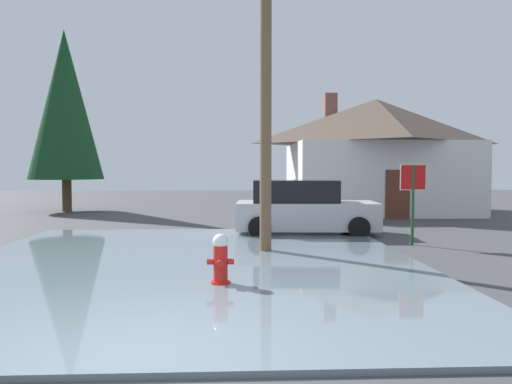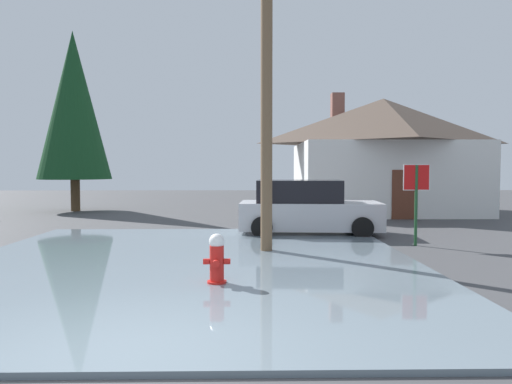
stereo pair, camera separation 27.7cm
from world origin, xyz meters
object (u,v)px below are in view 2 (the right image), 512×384
Objects in this scene: stop_sign_far at (416,188)px; parked_car at (307,209)px; utility_pole at (267,78)px; pine_tree_tall_left at (74,106)px; house at (383,153)px; fire_hydrant at (217,261)px.

stop_sign_far is 0.49× the size of parked_car.
pine_tree_tall_left is (-8.75, 11.69, 0.87)m from utility_pole.
house is 1.91× the size of parked_car.
house is at bearing 64.06° from fire_hydrant.
fire_hydrant is 17.48m from pine_tree_tall_left.
stop_sign_far is at bearing -100.86° from house.
utility_pole is at bearing 73.21° from fire_hydrant.
fire_hydrant is at bearing -115.94° from house.
fire_hydrant is 0.11× the size of pine_tree_tall_left.
pine_tree_tall_left reaches higher than house.
fire_hydrant is 7.05m from parked_car.
pine_tree_tall_left is (-12.77, 10.59, 3.52)m from stop_sign_far.
house reaches higher than parked_car.
house is (6.88, 14.14, 2.30)m from fire_hydrant.
pine_tree_tall_left is (-7.76, 14.97, 4.60)m from fire_hydrant.
utility_pole reaches higher than fire_hydrant.
utility_pole is 12.44m from house.
stop_sign_far is 0.25× the size of pine_tree_tall_left.
stop_sign_far is at bearing -40.63° from parked_car.
house is at bearing -3.24° from pine_tree_tall_left.
utility_pole is 3.71× the size of stop_sign_far.
parked_car is 0.52× the size of pine_tree_tall_left.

